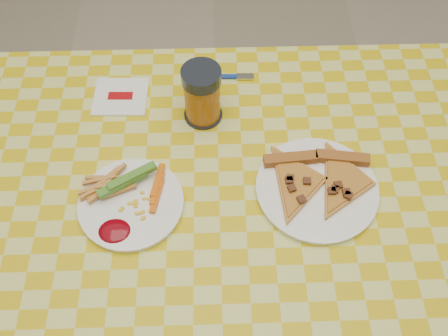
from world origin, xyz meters
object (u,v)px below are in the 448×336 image
Objects in this scene: table at (220,218)px; plate_left at (131,204)px; drink_glass at (202,95)px; plate_right at (317,189)px.

plate_left is at bearing -178.02° from table.
table is 9.19× the size of drink_glass.
drink_glass is at bearing 138.12° from plate_right.
drink_glass is (-0.03, 0.22, 0.14)m from table.
table is 0.21m from plate_right.
plate_left is 0.85× the size of plate_right.
plate_right is (0.20, 0.02, 0.08)m from table.
drink_glass is (0.14, 0.23, 0.06)m from plate_left.
drink_glass reaches higher than plate_left.
plate_left is 0.28m from drink_glass.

